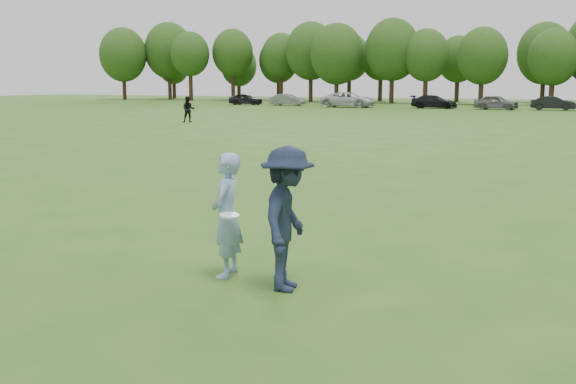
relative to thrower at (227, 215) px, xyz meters
name	(u,v)px	position (x,y,z in m)	size (l,w,h in m)	color
ground	(245,273)	(0.17, 0.22, -0.87)	(200.00, 200.00, 0.00)	#2F5718
thrower	(227,215)	(0.00, 0.00, 0.00)	(0.63, 0.42, 1.74)	#86A5CF
defender	(287,219)	(1.03, -0.19, 0.08)	(1.23, 0.70, 1.90)	#192338
player_far_a	(188,109)	(-20.70, 29.90, -0.01)	(0.84, 0.65, 1.72)	black
car_a	(246,99)	(-33.58, 60.85, -0.20)	(1.57, 3.91, 1.33)	black
car_b	(287,100)	(-28.16, 60.69, -0.22)	(1.38, 3.97, 1.31)	slate
car_c	(349,100)	(-20.23, 59.02, -0.08)	(2.62, 5.69, 1.58)	silver
car_d	(434,102)	(-11.45, 60.02, -0.21)	(1.86, 4.58, 1.33)	black
car_e	(496,102)	(-5.33, 59.59, -0.17)	(1.66, 4.12, 1.40)	slate
car_f	(553,103)	(-0.26, 60.49, -0.21)	(1.40, 4.01, 1.32)	black
disc_in_play	(229,215)	(0.19, -0.25, 0.06)	(0.33, 0.33, 0.07)	white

